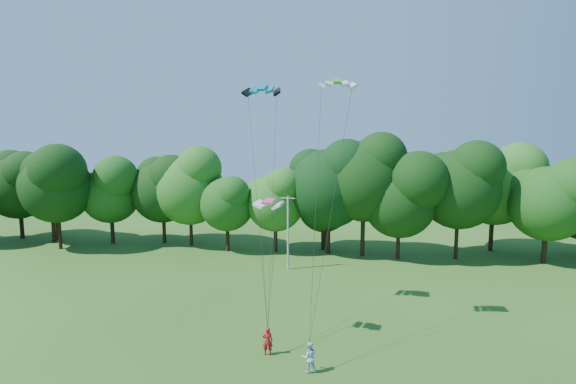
{
  "coord_description": "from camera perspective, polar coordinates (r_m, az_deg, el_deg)",
  "views": [
    {
      "loc": [
        4.37,
        -14.79,
        13.59
      ],
      "look_at": [
        1.63,
        13.0,
        9.92
      ],
      "focal_mm": 28.0,
      "sensor_mm": 36.0,
      "label": 1
    }
  ],
  "objects": [
    {
      "name": "kite_flyer_left",
      "position": [
        29.15,
        -2.61,
        -18.38
      ],
      "size": [
        0.67,
        0.46,
        1.76
      ],
      "primitive_type": "imported",
      "rotation": [
        0.0,
        0.0,
        3.2
      ],
      "color": "#B4171B",
      "rests_on": "ground"
    },
    {
      "name": "utility_pole",
      "position": [
        44.87,
        -0.01,
        -5.07
      ],
      "size": [
        1.47,
        0.39,
        7.43
      ],
      "rotation": [
        0.0,
        0.0,
        -0.21
      ],
      "color": "#A9A9A1",
      "rests_on": "ground"
    },
    {
      "name": "tree_back_west",
      "position": [
        64.28,
        -27.48,
        0.1
      ],
      "size": [
        6.91,
        6.91,
        10.06
      ],
      "color": "black",
      "rests_on": "ground"
    },
    {
      "name": "kite_teal",
      "position": [
        33.5,
        -3.27,
        13.11
      ],
      "size": [
        2.81,
        1.45,
        0.62
      ],
      "rotation": [
        0.0,
        0.0,
        -0.09
      ],
      "color": "#057A98",
      "rests_on": "ground"
    },
    {
      "name": "tree_back_center",
      "position": [
        50.34,
        5.18,
        2.12
      ],
      "size": [
        9.81,
        9.81,
        14.27
      ],
      "color": "black",
      "rests_on": "ground"
    },
    {
      "name": "kite_green",
      "position": [
        30.23,
        6.2,
        13.8
      ],
      "size": [
        2.56,
        1.29,
        0.47
      ],
      "rotation": [
        0.0,
        0.0,
        0.07
      ],
      "color": "green",
      "rests_on": "ground"
    },
    {
      "name": "kite_pink",
      "position": [
        28.74,
        -2.46,
        -1.19
      ],
      "size": [
        2.07,
        1.39,
        0.3
      ],
      "rotation": [
        0.0,
        0.0,
        -0.27
      ],
      "color": "#DA3C83",
      "rests_on": "ground"
    },
    {
      "name": "kite_flyer_right",
      "position": [
        27.33,
        2.71,
        -20.2
      ],
      "size": [
        1.0,
        0.85,
        1.8
      ],
      "primitive_type": "imported",
      "rotation": [
        0.0,
        0.0,
        3.35
      ],
      "color": "#B4DDFA",
      "rests_on": "ground"
    }
  ]
}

